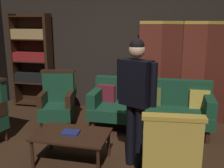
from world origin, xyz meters
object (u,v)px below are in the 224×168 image
Objects in this scene: armchair_gilt_accent at (170,159)px; potted_plant at (64,91)px; coffee_table at (72,137)px; folding_screen at (193,70)px; bookshelf at (32,59)px; book_navy_cloth at (71,133)px; velvet_couch at (150,104)px; standing_figure at (136,92)px; armchair_wing_right at (57,102)px.

potted_plant is (-2.18, 2.30, -0.01)m from armchair_gilt_accent.
folding_screen is at bearing 51.63° from coffee_table.
bookshelf is 2.86m from book_navy_cloth.
standing_figure reaches higher than velvet_couch.
bookshelf is 3.33m from standing_figure.
bookshelf is 2.45× the size of potted_plant.
book_navy_cloth is at bearing -172.75° from standing_figure.
potted_plant is (-1.81, 0.35, 0.03)m from velvet_couch.
armchair_gilt_accent and armchair_wing_right have the same top height.
folding_screen is at bearing 51.47° from book_navy_cloth.
folding_screen is 2.04× the size of armchair_wing_right.
folding_screen is 2.12× the size of coffee_table.
standing_figure is at bearing -112.20° from folding_screen.
book_navy_cloth is at bearing -57.68° from armchair_wing_right.
folding_screen is at bearing -1.12° from bookshelf.
bookshelf is 9.00× the size of book_navy_cloth.
bookshelf is 0.97× the size of velvet_couch.
armchair_gilt_accent is (3.07, -2.68, -0.58)m from bookshelf.
armchair_wing_right is (1.08, -1.10, -0.58)m from bookshelf.
bookshelf is at bearing 156.37° from potted_plant.
armchair_wing_right is 0.61× the size of standing_figure.
book_navy_cloth reaches higher than coffee_table.
folding_screen is 1.13m from velvet_couch.
coffee_table is (1.77, -2.17, -0.70)m from bookshelf.
coffee_table is 4.39× the size of book_navy_cloth.
standing_figure is 2.03× the size of potted_plant.
velvet_couch is (-0.73, -0.67, -0.53)m from folding_screen.
folding_screen is 2.69m from armchair_gilt_accent.
velvet_couch is 1.84m from potted_plant.
bookshelf is at bearing 164.67° from velvet_couch.
coffee_table is 1.28m from armchair_wing_right.
armchair_gilt_accent is 2.55m from armchair_wing_right.
armchair_gilt_accent is at bearing -53.79° from standing_figure.
book_navy_cloth is (1.76, -2.17, -0.64)m from bookshelf.
bookshelf reaches higher than potted_plant.
velvet_couch is 2.53× the size of potted_plant.
velvet_couch is at bearing -137.40° from folding_screen.
book_navy_cloth is at bearing -123.41° from velvet_couch.
bookshelf reaches higher than coffee_table.
standing_figure is 7.47× the size of book_navy_cloth.
armchair_wing_right is 4.56× the size of book_navy_cloth.
standing_figure reaches higher than coffee_table.
coffee_table is 0.59× the size of standing_figure.
armchair_gilt_accent is at bearing -38.47° from armchair_wing_right.
armchair_wing_right is (-2.36, -1.03, -0.50)m from folding_screen.
velvet_couch is 2.04× the size of armchair_wing_right.
velvet_couch reaches higher than potted_plant.
velvet_couch is at bearing 56.87° from coffee_table.
armchair_wing_right reaches higher than velvet_couch.
armchair_gilt_accent reaches higher than potted_plant.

